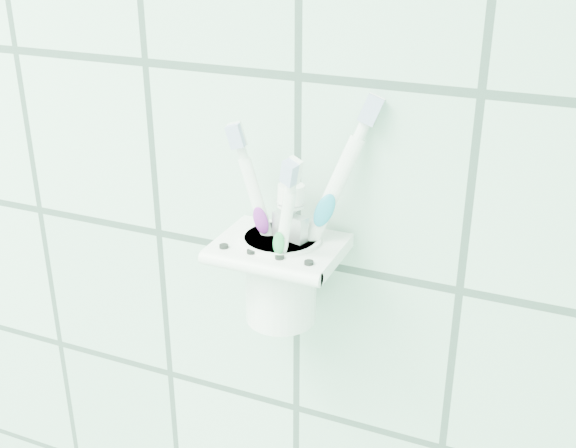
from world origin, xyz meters
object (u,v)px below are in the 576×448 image
Objects in this scene: cup at (281,274)px; toothbrush_pink at (289,220)px; toothbrush_blue at (274,207)px; holder_bracket at (280,249)px; toothpaste_tube at (287,243)px; toothbrush_orange at (270,224)px.

cup is 0.06m from toothbrush_pink.
holder_bracket is at bearing 81.84° from toothbrush_blue.
holder_bracket is 0.88× the size of toothpaste_tube.
cup is 0.46× the size of toothbrush_pink.
holder_bracket is 0.05m from toothbrush_blue.
toothbrush_pink reaches higher than cup.
toothbrush_pink reaches higher than holder_bracket.
toothbrush_orange is at bearing -153.29° from toothpaste_tube.
holder_bracket is at bearing -154.37° from toothbrush_pink.
toothbrush_blue is at bearing -31.43° from toothbrush_orange.
toothbrush_orange is (-0.01, -0.01, 0.05)m from cup.
holder_bracket is 0.63× the size of toothbrush_orange.
toothbrush_blue is at bearing -104.59° from toothpaste_tube.
toothpaste_tube is (0.01, -0.00, 0.04)m from cup.
toothbrush_orange reaches higher than toothpaste_tube.
toothbrush_orange is (-0.01, 0.01, -0.02)m from toothbrush_blue.
toothpaste_tube is (0.01, -0.00, 0.01)m from holder_bracket.
toothbrush_pink is at bearing 12.78° from cup.
toothbrush_pink is at bearing 50.96° from toothbrush_orange.
toothpaste_tube is at bearing 50.13° from toothbrush_blue.
toothbrush_orange is 0.02m from toothpaste_tube.
holder_bracket is 0.01m from toothpaste_tube.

